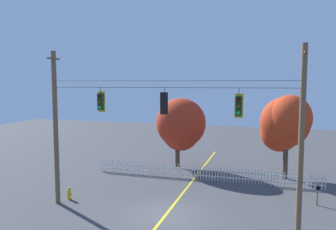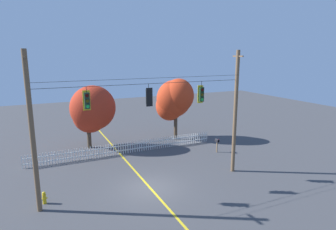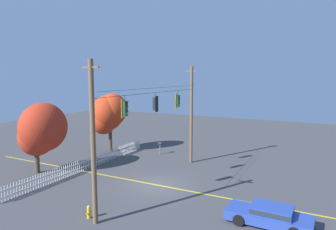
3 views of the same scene
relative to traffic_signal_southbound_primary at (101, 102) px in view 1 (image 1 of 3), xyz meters
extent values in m
plane|color=#424244|center=(3.86, -0.01, -6.30)|extent=(80.00, 80.00, 0.00)
cube|color=gold|center=(3.86, -0.01, -6.29)|extent=(0.16, 36.00, 0.01)
cylinder|color=brown|center=(-3.05, -0.01, -1.68)|extent=(0.28, 0.28, 9.24)
cylinder|color=brown|center=(10.76, -0.01, -1.68)|extent=(0.28, 0.28, 9.24)
cube|color=brown|center=(-3.05, -0.01, 2.49)|extent=(0.10, 1.10, 0.10)
cube|color=brown|center=(10.76, -0.01, 2.49)|extent=(0.10, 1.10, 0.10)
cylinder|color=black|center=(3.86, -0.01, 0.82)|extent=(13.61, 0.02, 0.02)
cylinder|color=black|center=(3.86, -0.26, 1.18)|extent=(13.61, 0.02, 0.02)
cylinder|color=black|center=(0.00, -0.01, 0.64)|extent=(0.03, 0.03, 0.34)
cube|color=yellow|center=(0.00, 0.12, 0.00)|extent=(0.43, 0.02, 1.18)
cube|color=#1E3323|center=(0.00, -0.01, 0.00)|extent=(0.30, 0.24, 0.95)
cylinder|color=#410706|center=(0.00, -0.14, 0.31)|extent=(0.20, 0.03, 0.20)
cube|color=#1E3323|center=(0.00, -0.19, 0.43)|extent=(0.22, 0.12, 0.06)
cylinder|color=#463B09|center=(0.00, -0.14, 0.00)|extent=(0.20, 0.03, 0.20)
cube|color=#1E3323|center=(0.00, -0.19, 0.11)|extent=(0.22, 0.12, 0.06)
cylinder|color=green|center=(0.00, -0.14, -0.32)|extent=(0.20, 0.03, 0.20)
cube|color=#1E3323|center=(0.00, -0.19, -0.21)|extent=(0.22, 0.12, 0.06)
cylinder|color=black|center=(3.85, -0.01, 0.64)|extent=(0.03, 0.03, 0.36)
cube|color=black|center=(3.85, -0.14, -0.02)|extent=(0.43, 0.02, 1.19)
cube|color=black|center=(3.85, -0.01, -0.02)|extent=(0.30, 0.24, 0.96)
cylinder|color=#410706|center=(3.85, 0.13, 0.30)|extent=(0.20, 0.03, 0.20)
cube|color=black|center=(3.85, 0.17, 0.41)|extent=(0.22, 0.12, 0.06)
cylinder|color=#463B09|center=(3.85, 0.13, -0.02)|extent=(0.20, 0.03, 0.20)
cube|color=black|center=(3.85, 0.17, 0.09)|extent=(0.22, 0.12, 0.06)
cylinder|color=green|center=(3.85, 0.13, -0.34)|extent=(0.20, 0.03, 0.20)
cube|color=black|center=(3.85, 0.17, -0.23)|extent=(0.22, 0.12, 0.06)
cylinder|color=black|center=(7.76, -0.01, 0.61)|extent=(0.03, 0.03, 0.41)
cube|color=yellow|center=(7.76, 0.12, -0.09)|extent=(0.43, 0.02, 1.24)
cube|color=black|center=(7.76, -0.01, -0.09)|extent=(0.30, 0.24, 1.00)
cylinder|color=#410706|center=(7.76, -0.14, 0.24)|extent=(0.20, 0.03, 0.20)
cube|color=black|center=(7.76, -0.19, 0.36)|extent=(0.22, 0.12, 0.06)
cylinder|color=#463B09|center=(7.76, -0.14, -0.09)|extent=(0.20, 0.03, 0.20)
cube|color=black|center=(7.76, -0.19, 0.02)|extent=(0.22, 0.12, 0.06)
cylinder|color=green|center=(7.76, -0.14, -0.42)|extent=(0.20, 0.03, 0.20)
cube|color=black|center=(7.76, -0.19, -0.31)|extent=(0.22, 0.12, 0.06)
cube|color=silver|center=(-4.13, 7.41, -5.76)|extent=(0.06, 0.04, 1.08)
cube|color=silver|center=(-3.90, 7.41, -5.76)|extent=(0.06, 0.04, 1.08)
cube|color=silver|center=(-3.68, 7.41, -5.76)|extent=(0.06, 0.04, 1.08)
cube|color=silver|center=(-3.45, 7.41, -5.76)|extent=(0.06, 0.04, 1.08)
cube|color=silver|center=(-3.23, 7.41, -5.76)|extent=(0.06, 0.04, 1.08)
cube|color=silver|center=(-3.01, 7.41, -5.76)|extent=(0.06, 0.04, 1.08)
cube|color=silver|center=(-2.78, 7.41, -5.76)|extent=(0.06, 0.04, 1.08)
cube|color=silver|center=(-2.56, 7.41, -5.76)|extent=(0.06, 0.04, 1.08)
cube|color=silver|center=(-2.33, 7.41, -5.76)|extent=(0.06, 0.04, 1.08)
cube|color=silver|center=(-2.11, 7.41, -5.76)|extent=(0.06, 0.04, 1.08)
cube|color=silver|center=(-1.89, 7.41, -5.76)|extent=(0.06, 0.04, 1.08)
cube|color=silver|center=(-1.66, 7.41, -5.76)|extent=(0.06, 0.04, 1.08)
cube|color=silver|center=(-1.44, 7.41, -5.76)|extent=(0.06, 0.04, 1.08)
cube|color=silver|center=(-1.22, 7.41, -5.76)|extent=(0.06, 0.04, 1.08)
cube|color=silver|center=(-0.99, 7.41, -5.76)|extent=(0.06, 0.04, 1.08)
cube|color=silver|center=(-0.77, 7.41, -5.76)|extent=(0.06, 0.04, 1.08)
cube|color=silver|center=(-0.54, 7.41, -5.76)|extent=(0.06, 0.04, 1.08)
cube|color=silver|center=(-0.32, 7.41, -5.76)|extent=(0.06, 0.04, 1.08)
cube|color=silver|center=(-0.10, 7.41, -5.76)|extent=(0.06, 0.04, 1.08)
cube|color=silver|center=(0.13, 7.41, -5.76)|extent=(0.06, 0.04, 1.08)
cube|color=silver|center=(0.35, 7.41, -5.76)|extent=(0.06, 0.04, 1.08)
cube|color=silver|center=(0.57, 7.41, -5.76)|extent=(0.06, 0.04, 1.08)
cube|color=silver|center=(0.80, 7.41, -5.76)|extent=(0.06, 0.04, 1.08)
cube|color=silver|center=(1.02, 7.41, -5.76)|extent=(0.06, 0.04, 1.08)
cube|color=silver|center=(1.25, 7.41, -5.76)|extent=(0.06, 0.04, 1.08)
cube|color=silver|center=(1.47, 7.41, -5.76)|extent=(0.06, 0.04, 1.08)
cube|color=silver|center=(1.69, 7.41, -5.76)|extent=(0.06, 0.04, 1.08)
cube|color=silver|center=(1.92, 7.41, -5.76)|extent=(0.06, 0.04, 1.08)
cube|color=silver|center=(2.14, 7.41, -5.76)|extent=(0.06, 0.04, 1.08)
cube|color=silver|center=(2.36, 7.41, -5.76)|extent=(0.06, 0.04, 1.08)
cube|color=silver|center=(2.59, 7.41, -5.76)|extent=(0.06, 0.04, 1.08)
cube|color=silver|center=(2.81, 7.41, -5.76)|extent=(0.06, 0.04, 1.08)
cube|color=silver|center=(3.04, 7.41, -5.76)|extent=(0.06, 0.04, 1.08)
cube|color=silver|center=(3.26, 7.41, -5.76)|extent=(0.06, 0.04, 1.08)
cube|color=silver|center=(3.48, 7.41, -5.76)|extent=(0.06, 0.04, 1.08)
cube|color=silver|center=(3.71, 7.41, -5.76)|extent=(0.06, 0.04, 1.08)
cube|color=silver|center=(3.93, 7.41, -5.76)|extent=(0.06, 0.04, 1.08)
cube|color=silver|center=(4.16, 7.41, -5.76)|extent=(0.06, 0.04, 1.08)
cube|color=silver|center=(4.38, 7.41, -5.76)|extent=(0.06, 0.04, 1.08)
cube|color=silver|center=(4.60, 7.41, -5.76)|extent=(0.06, 0.04, 1.08)
cube|color=silver|center=(4.83, 7.41, -5.76)|extent=(0.06, 0.04, 1.08)
cube|color=silver|center=(5.05, 7.41, -5.76)|extent=(0.06, 0.04, 1.08)
cube|color=silver|center=(5.27, 7.41, -5.76)|extent=(0.06, 0.04, 1.08)
cube|color=silver|center=(5.50, 7.41, -5.76)|extent=(0.06, 0.04, 1.08)
cube|color=silver|center=(5.72, 7.41, -5.76)|extent=(0.06, 0.04, 1.08)
cube|color=silver|center=(5.95, 7.41, -5.76)|extent=(0.06, 0.04, 1.08)
cube|color=silver|center=(6.17, 7.41, -5.76)|extent=(0.06, 0.04, 1.08)
cube|color=silver|center=(6.39, 7.41, -5.76)|extent=(0.06, 0.04, 1.08)
cube|color=silver|center=(6.62, 7.41, -5.76)|extent=(0.06, 0.04, 1.08)
cube|color=silver|center=(6.84, 7.41, -5.76)|extent=(0.06, 0.04, 1.08)
cube|color=silver|center=(7.06, 7.41, -5.76)|extent=(0.06, 0.04, 1.08)
cube|color=silver|center=(7.29, 7.41, -5.76)|extent=(0.06, 0.04, 1.08)
cube|color=silver|center=(7.51, 7.41, -5.76)|extent=(0.06, 0.04, 1.08)
cube|color=silver|center=(7.74, 7.41, -5.76)|extent=(0.06, 0.04, 1.08)
cube|color=silver|center=(7.96, 7.41, -5.76)|extent=(0.06, 0.04, 1.08)
cube|color=silver|center=(8.18, 7.41, -5.76)|extent=(0.06, 0.04, 1.08)
cube|color=silver|center=(8.41, 7.41, -5.76)|extent=(0.06, 0.04, 1.08)
cube|color=silver|center=(8.63, 7.41, -5.76)|extent=(0.06, 0.04, 1.08)
cube|color=silver|center=(8.85, 7.41, -5.76)|extent=(0.06, 0.04, 1.08)
cube|color=silver|center=(9.08, 7.41, -5.76)|extent=(0.06, 0.04, 1.08)
cube|color=silver|center=(9.30, 7.41, -5.76)|extent=(0.06, 0.04, 1.08)
cube|color=silver|center=(9.53, 7.41, -5.76)|extent=(0.06, 0.04, 1.08)
cube|color=silver|center=(9.75, 7.41, -5.76)|extent=(0.06, 0.04, 1.08)
cube|color=silver|center=(9.97, 7.41, -5.76)|extent=(0.06, 0.04, 1.08)
cube|color=silver|center=(10.20, 7.41, -5.76)|extent=(0.06, 0.04, 1.08)
cube|color=silver|center=(10.42, 7.41, -5.76)|extent=(0.06, 0.04, 1.08)
cube|color=silver|center=(10.65, 7.41, -5.76)|extent=(0.06, 0.04, 1.08)
cube|color=silver|center=(10.87, 7.41, -5.76)|extent=(0.06, 0.04, 1.08)
cube|color=silver|center=(11.09, 7.41, -5.76)|extent=(0.06, 0.04, 1.08)
cube|color=silver|center=(11.32, 7.41, -5.76)|extent=(0.06, 0.04, 1.08)
cube|color=silver|center=(11.54, 7.41, -5.76)|extent=(0.06, 0.04, 1.08)
cube|color=silver|center=(11.76, 7.41, -5.76)|extent=(0.06, 0.04, 1.08)
cube|color=silver|center=(11.99, 7.41, -5.76)|extent=(0.06, 0.04, 1.08)
cube|color=silver|center=(12.21, 7.41, -5.76)|extent=(0.06, 0.04, 1.08)
cube|color=silver|center=(12.44, 7.41, -5.76)|extent=(0.06, 0.04, 1.08)
cube|color=silver|center=(12.66, 7.41, -5.76)|extent=(0.06, 0.04, 1.08)
cube|color=silver|center=(12.88, 7.41, -5.76)|extent=(0.06, 0.04, 1.08)
cube|color=silver|center=(13.11, 7.41, -5.76)|extent=(0.06, 0.04, 1.08)
cube|color=silver|center=(4.49, 7.44, -5.97)|extent=(17.23, 0.03, 0.08)
cube|color=silver|center=(4.49, 7.44, -5.52)|extent=(17.23, 0.03, 0.08)
cylinder|color=#473828|center=(1.69, 10.54, -5.18)|extent=(0.39, 0.39, 2.22)
ellipsoid|color=#B22D19|center=(1.94, 10.67, -3.17)|extent=(3.29, 2.87, 3.30)
ellipsoid|color=#B22D19|center=(2.12, 10.05, -2.32)|extent=(4.24, 3.66, 4.24)
cylinder|color=#473828|center=(10.56, 9.57, -4.88)|extent=(0.37, 0.37, 2.83)
ellipsoid|color=red|center=(10.10, 10.06, -2.72)|extent=(2.98, 2.78, 3.14)
ellipsoid|color=red|center=(10.45, 9.75, -1.94)|extent=(3.74, 3.26, 3.89)
ellipsoid|color=red|center=(10.77, 9.33, -1.57)|extent=(3.19, 3.11, 3.52)
cylinder|color=gold|center=(-2.76, 0.75, -5.99)|extent=(0.22, 0.22, 0.61)
sphere|color=gold|center=(-2.76, 0.75, -5.62)|extent=(0.20, 0.20, 0.20)
cylinder|color=gold|center=(-2.91, 0.75, -5.96)|extent=(0.08, 0.08, 0.08)
cylinder|color=gold|center=(-2.61, 0.75, -5.96)|extent=(0.08, 0.08, 0.08)
cube|color=brown|center=(12.16, 4.18, -5.81)|extent=(0.08, 0.08, 0.97)
cube|color=black|center=(12.16, 4.18, -5.22)|extent=(0.22, 0.44, 0.20)
cylinder|color=black|center=(12.16, 4.18, -5.12)|extent=(0.22, 0.44, 0.22)
cube|color=red|center=(12.29, 4.08, -5.11)|extent=(0.02, 0.08, 0.12)
camera|label=1|loc=(9.20, -17.04, 1.06)|focal=35.56mm
camera|label=2|loc=(-2.74, -17.10, 2.69)|focal=30.96mm
camera|label=3|loc=(-15.62, -11.17, 2.01)|focal=32.31mm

